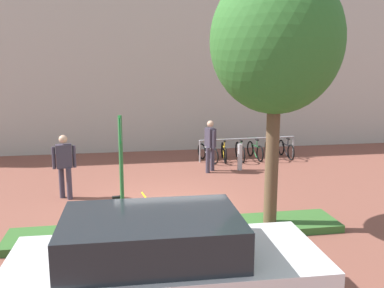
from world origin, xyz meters
The scene contains 11 objects.
ground_plane centered at (0.00, 0.00, 0.00)m, with size 60.00×60.00×0.00m, color brown.
building_facade centered at (0.00, 7.67, 5.00)m, with size 28.00×1.20×10.00m, color #B2ADA3.
planter_strip centered at (0.08, -1.69, 0.08)m, with size 7.00×1.10×0.16m, color #336028.
tree_sidewalk centered at (2.07, -1.76, 3.97)m, with size 2.68×2.68×5.47m.
parking_sign_post centered at (-1.07, -1.69, 1.67)m, with size 0.08×0.36×2.56m.
bike_at_sign centered at (-1.00, -1.49, 0.35)m, with size 1.67×0.43×0.86m.
bike_rack_cluster centered at (3.63, 4.88, 0.35)m, with size 3.75×1.66×0.83m.
bollard_steel centered at (2.90, 3.39, 0.45)m, with size 0.16×0.16×0.90m, color #ADADB2.
person_suited_navy centered at (-2.54, 1.23, 0.98)m, with size 0.60×0.31×1.72m.
person_suited_dark centered at (1.86, 3.34, 0.98)m, with size 0.35×0.60×1.72m.
car_white_hatch centered at (-0.56, -4.63, 0.76)m, with size 4.34×2.11×1.54m.
Camera 1 is at (-1.10, -10.04, 3.55)m, focal length 39.61 mm.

